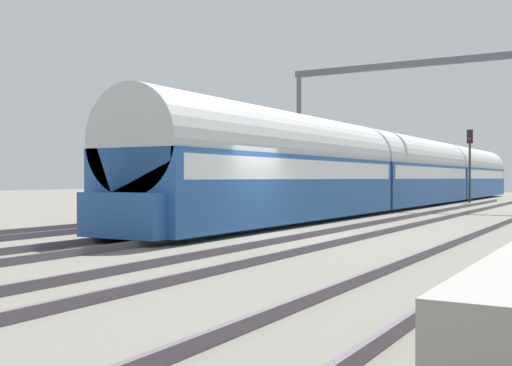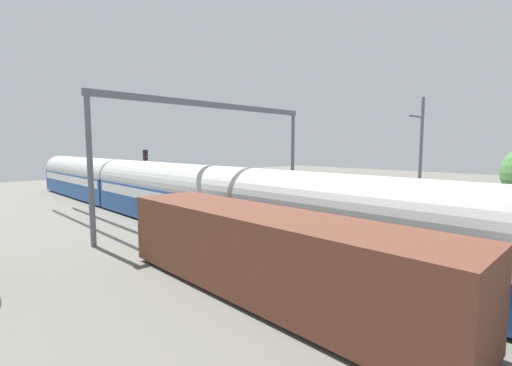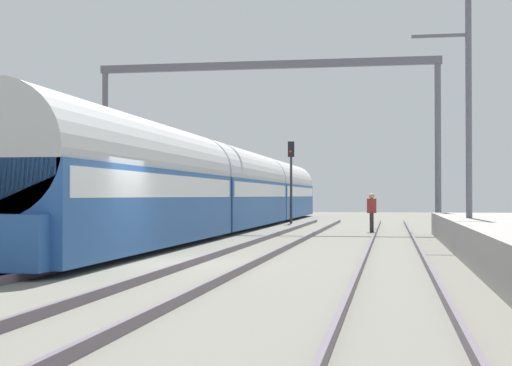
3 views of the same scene
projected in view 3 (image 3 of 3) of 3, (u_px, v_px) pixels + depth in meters
The scene contains 10 objects.
ground at pixel (148, 263), 18.71m from camera, with size 120.00×120.00×0.00m, color slate.
track_west at pixel (72, 259), 19.04m from camera, with size 1.52×60.00×0.16m.
track_east at pixel (227, 261), 18.38m from camera, with size 1.52×60.00×0.16m.
track_far_east at pixel (394, 263), 17.72m from camera, with size 1.52×60.00×0.16m.
passenger_train at pixel (236, 189), 39.21m from camera, with size 2.93×49.20×3.82m.
freight_car at pixel (53, 200), 27.05m from camera, with size 2.80×13.00×2.70m.
person_crossing at pixel (372, 209), 34.68m from camera, with size 0.42×0.28×1.73m.
railway_signal_far at pixel (291, 171), 45.66m from camera, with size 0.36×0.30×4.78m.
catenary_gantry at pixel (265, 104), 36.26m from camera, with size 15.99×0.28×7.86m.
catenary_pole_east_mid at pixel (467, 117), 25.18m from camera, with size 1.90×0.20×8.00m.
Camera 3 is at (5.72, -18.03, 1.61)m, focal length 55.00 mm.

